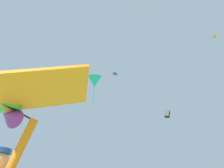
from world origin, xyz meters
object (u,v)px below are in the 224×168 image
object	(u,v)px
held_stunt_kite	(7,100)
distant_kite_orange_high_left	(214,37)
distant_kite_teal_low_left	(95,81)
distant_kite_blue_far_center	(115,74)
distant_kite_black_mid_left	(167,114)

from	to	relation	value
held_stunt_kite	distant_kite_orange_high_left	bearing A→B (deg)	83.50
distant_kite_orange_high_left	distant_kite_teal_low_left	distance (m)	19.22
held_stunt_kite	distant_kite_blue_far_center	distance (m)	27.09
distant_kite_teal_low_left	distant_kite_orange_high_left	bearing A→B (deg)	58.52
distant_kite_black_mid_left	distant_kite_blue_far_center	world-z (taller)	distant_kite_blue_far_center
distant_kite_black_mid_left	distant_kite_blue_far_center	xyz separation A→B (m)	(-3.82, -9.69, 4.11)
distant_kite_blue_far_center	distant_kite_orange_high_left	bearing A→B (deg)	10.56
distant_kite_black_mid_left	held_stunt_kite	bearing A→B (deg)	-75.48
distant_kite_black_mid_left	distant_kite_teal_low_left	size ratio (longest dim) A/B	0.57
distant_kite_blue_far_center	held_stunt_kite	bearing A→B (deg)	-59.62
distant_kite_black_mid_left	distant_kite_teal_low_left	world-z (taller)	distant_kite_black_mid_left
held_stunt_kite	distant_kite_orange_high_left	xyz separation A→B (m)	(2.50, 21.91, 17.18)
held_stunt_kite	distant_kite_teal_low_left	world-z (taller)	distant_kite_teal_low_left
distant_kite_orange_high_left	distant_kite_blue_far_center	xyz separation A→B (m)	(-13.83, -2.58, -1.95)
distant_kite_blue_far_center	distant_kite_teal_low_left	distance (m)	15.13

